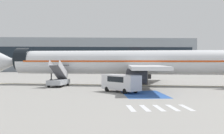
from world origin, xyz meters
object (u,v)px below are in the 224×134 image
Objects in this scene: service_van_1 at (121,82)px; ground_crew_0 at (113,81)px; fuel_tanker at (138,69)px; boarding_stairs_forward at (59,80)px; airliner at (133,62)px; terminal_building at (71,55)px.

service_van_1 is 3.21× the size of ground_crew_0.
boarding_stairs_forward is at bearing -131.19° from fuel_tanker.
fuel_tanker is at bearing -15.74° from ground_crew_0.
boarding_stairs_forward is (-11.73, -1.76, -2.66)m from airliner.
airliner is at bearing -109.98° from fuel_tanker.
boarding_stairs_forward is at bearing 98.16° from service_van_1.
airliner reaches higher than service_van_1.
boarding_stairs_forward is 3.15× the size of ground_crew_0.
airliner is 26.83× the size of ground_crew_0.
fuel_tanker reaches higher than ground_crew_0.
terminal_building is (-18.21, 40.83, 4.07)m from fuel_tanker.
service_van_1 is at bearing -33.05° from boarding_stairs_forward.
airliner reaches higher than ground_crew_0.
service_van_1 is (-3.12, -10.89, -2.35)m from airliner.
service_van_1 is 5.38m from ground_crew_0.
airliner is at bearing 22.16° from boarding_stairs_forward.
ground_crew_0 is at bearing 60.87° from service_van_1.
fuel_tanker is 0.12× the size of terminal_building.
boarding_stairs_forward reaches higher than ground_crew_0.
boarding_stairs_forward reaches higher than service_van_1.
airliner is 8.51× the size of boarding_stairs_forward.
boarding_stairs_forward is 0.98× the size of service_van_1.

